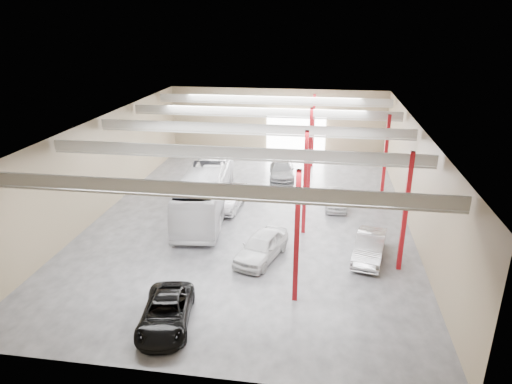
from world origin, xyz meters
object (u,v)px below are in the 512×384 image
(car_row_c, at_px, (282,170))
(car_right_far, at_px, (336,198))
(black_sedan, at_px, (166,313))
(car_right_near, at_px, (369,247))
(car_row_b, at_px, (229,197))
(car_row_a, at_px, (262,246))
(coach_bus, at_px, (206,190))

(car_row_c, xyz_separation_m, car_right_far, (4.76, -6.17, -0.09))
(black_sedan, xyz_separation_m, car_right_near, (9.89, 7.97, 0.10))
(car_row_b, relative_size, car_right_near, 1.07)
(car_row_c, bearing_deg, car_right_near, -70.96)
(car_row_a, bearing_deg, car_row_b, 132.51)
(coach_bus, bearing_deg, black_sedan, -89.57)
(coach_bus, xyz_separation_m, car_right_far, (9.52, 2.46, -1.03))
(coach_bus, height_order, black_sedan, coach_bus)
(car_right_near, bearing_deg, black_sedan, -130.23)
(car_row_c, bearing_deg, coach_bus, -125.12)
(car_row_a, xyz_separation_m, car_right_near, (6.37, 0.97, -0.05))
(car_row_a, bearing_deg, car_right_near, 25.99)
(car_row_c, bearing_deg, car_row_b, -119.74)
(coach_bus, distance_m, car_row_a, 8.16)
(car_row_a, height_order, car_row_b, car_row_b)
(car_row_a, xyz_separation_m, car_row_b, (-3.52, 7.50, 0.01))
(car_right_near, distance_m, car_right_far, 8.09)
(car_row_c, relative_size, car_right_far, 1.32)
(car_row_a, bearing_deg, car_right_far, 80.37)
(black_sedan, height_order, car_right_far, car_right_far)
(black_sedan, relative_size, car_row_b, 0.97)
(car_row_b, distance_m, car_right_near, 11.85)
(black_sedan, bearing_deg, car_right_far, 53.63)
(coach_bus, bearing_deg, car_row_b, 31.03)
(car_row_b, bearing_deg, car_row_a, -61.56)
(car_row_b, xyz_separation_m, car_right_near, (9.89, -6.53, -0.05))
(coach_bus, xyz_separation_m, car_row_b, (1.50, 1.13, -0.90))
(car_row_a, xyz_separation_m, car_row_c, (-0.26, 15.00, -0.04))
(car_row_a, height_order, car_right_near, car_row_a)
(coach_bus, bearing_deg, car_right_near, -31.36)
(car_row_b, xyz_separation_m, car_row_c, (3.26, 7.50, -0.04))
(car_right_far, bearing_deg, coach_bus, -166.52)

